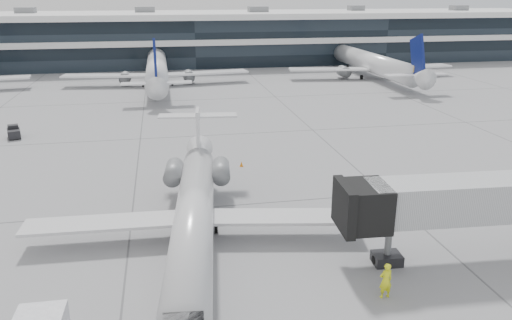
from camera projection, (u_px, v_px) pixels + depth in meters
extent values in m
plane|color=gray|center=(264.00, 203.00, 38.77)|extent=(220.00, 220.00, 0.00)
cube|color=black|center=(192.00, 40.00, 113.47)|extent=(170.00, 22.00, 10.00)
cylinder|color=silver|center=(194.00, 217.00, 31.49)|extent=(4.79, 21.94, 2.45)
cone|color=silver|center=(199.00, 153.00, 43.07)|extent=(2.63, 3.14, 2.33)
cube|color=silver|center=(103.00, 223.00, 32.11)|extent=(10.08, 2.74, 0.20)
cube|color=silver|center=(284.00, 217.00, 33.00)|extent=(10.25, 4.09, 0.20)
cylinder|color=slate|center=(174.00, 172.00, 38.28)|extent=(1.69, 3.22, 1.36)
cylinder|color=slate|center=(221.00, 171.00, 38.55)|extent=(1.69, 3.22, 1.36)
cube|color=silver|center=(198.00, 133.00, 41.95)|extent=(0.51, 2.38, 4.09)
cube|color=silver|center=(198.00, 116.00, 41.82)|extent=(6.66, 2.15, 0.15)
cylinder|color=black|center=(176.00, 230.00, 33.69)|extent=(0.28, 0.60, 0.58)
cylinder|color=black|center=(216.00, 229.00, 33.89)|extent=(0.28, 0.60, 0.58)
cube|color=silver|center=(474.00, 198.00, 29.52)|extent=(13.08, 3.33, 2.41)
cube|color=black|center=(366.00, 206.00, 28.74)|extent=(2.57, 3.09, 2.59)
cylinder|color=slate|center=(388.00, 244.00, 29.76)|extent=(0.41, 0.41, 2.59)
cube|color=black|center=(387.00, 259.00, 30.07)|extent=(1.74, 1.39, 0.65)
imported|color=#F1FA1A|center=(386.00, 281.00, 26.51)|extent=(0.80, 0.57, 2.05)
cone|color=orange|center=(241.00, 164.00, 46.79)|extent=(0.32, 0.32, 0.50)
cube|color=orange|center=(241.00, 166.00, 46.87)|extent=(0.43, 0.43, 0.03)
cube|color=black|center=(14.00, 133.00, 55.79)|extent=(1.86, 2.47, 0.90)
cube|color=black|center=(13.00, 127.00, 56.02)|extent=(1.30, 1.17, 0.50)
cylinder|color=black|center=(9.00, 135.00, 56.34)|extent=(0.29, 0.47, 0.44)
cylinder|color=black|center=(19.00, 134.00, 56.80)|extent=(0.29, 0.47, 0.44)
cylinder|color=black|center=(9.00, 138.00, 54.98)|extent=(0.29, 0.47, 0.44)
cylinder|color=black|center=(20.00, 137.00, 55.45)|extent=(0.29, 0.47, 0.44)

